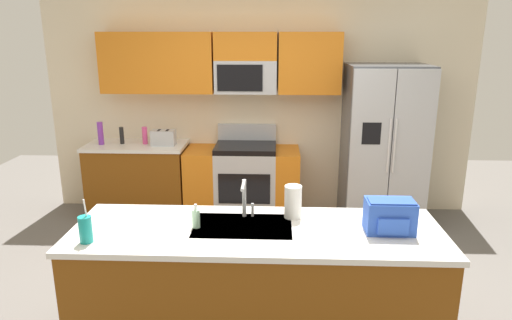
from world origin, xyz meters
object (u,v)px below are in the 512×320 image
object	(u,v)px
range_oven	(243,181)
refrigerator	(383,146)
bottle_purple	(101,133)
bottle_pink	(145,135)
toaster	(164,138)
backpack	(390,215)
pepper_mill	(122,135)
drink_cup_teal	(86,229)
sink_faucet	(245,196)
paper_towel_roll	(293,202)
soap_dispenser	(196,218)

from	to	relation	value
range_oven	refrigerator	world-z (taller)	refrigerator
bottle_purple	bottle_pink	distance (m)	0.52
toaster	backpack	size ratio (longest dim) A/B	0.88
toaster	pepper_mill	distance (m)	0.52
bottle_pink	refrigerator	bearing A→B (deg)	-1.48
pepper_mill	range_oven	bearing A→B (deg)	0.10
backpack	pepper_mill	bearing A→B (deg)	137.17
drink_cup_teal	bottle_purple	bearing A→B (deg)	108.52
pepper_mill	drink_cup_teal	distance (m)	2.74
refrigerator	sink_faucet	world-z (taller)	refrigerator
refrigerator	pepper_mill	xyz separation A→B (m)	(-3.10, 0.07, 0.08)
bottle_purple	drink_cup_teal	xyz separation A→B (m)	(0.88, -2.62, -0.05)
drink_cup_teal	paper_towel_roll	distance (m)	1.41
refrigerator	backpack	distance (m)	2.40
range_oven	backpack	bearing A→B (deg)	-64.40
toaster	pepper_mill	size ratio (longest dim) A/B	1.39
range_oven	bottle_purple	xyz separation A→B (m)	(-1.69, -0.05, 0.59)
pepper_mill	bottle_pink	distance (m)	0.28
bottle_purple	soap_dispenser	xyz separation A→B (m)	(1.54, -2.36, -0.07)
drink_cup_teal	refrigerator	bearing A→B (deg)	46.55
bottle_purple	sink_faucet	bearing A→B (deg)	-49.39
range_oven	drink_cup_teal	xyz separation A→B (m)	(-0.81, -2.67, 0.55)
paper_towel_roll	backpack	distance (m)	0.68
bottle_pink	backpack	size ratio (longest dim) A/B	0.64
toaster	drink_cup_teal	size ratio (longest dim) A/B	0.95
pepper_mill	soap_dispenser	xyz separation A→B (m)	(1.30, -2.41, -0.03)
toaster	bottle_pink	size ratio (longest dim) A/B	1.36
range_oven	refrigerator	size ratio (longest dim) A/B	0.74
range_oven	drink_cup_teal	distance (m)	2.84
toaster	bottle_pink	xyz separation A→B (m)	(-0.24, 0.05, 0.01)
toaster	paper_towel_roll	size ratio (longest dim) A/B	1.17
paper_towel_roll	drink_cup_teal	bearing A→B (deg)	-160.73
refrigerator	bottle_pink	size ratio (longest dim) A/B	8.98
range_oven	drink_cup_teal	bearing A→B (deg)	-106.93
refrigerator	drink_cup_teal	xyz separation A→B (m)	(-2.46, -2.59, 0.06)
range_oven	bottle_pink	xyz separation A→B (m)	(-1.17, 0.00, 0.56)
refrigerator	drink_cup_teal	world-z (taller)	refrigerator
refrigerator	bottle_purple	size ratio (longest dim) A/B	6.83
soap_dispenser	paper_towel_roll	bearing A→B (deg)	17.27
drink_cup_teal	toaster	bearing A→B (deg)	92.66
refrigerator	backpack	xyz separation A→B (m)	(-0.49, -2.35, 0.09)
sink_faucet	toaster	bearing A→B (deg)	117.06
sink_faucet	soap_dispenser	world-z (taller)	sink_faucet
drink_cup_teal	backpack	bearing A→B (deg)	7.04
refrigerator	sink_faucet	size ratio (longest dim) A/B	6.56
soap_dispenser	drink_cup_teal	bearing A→B (deg)	-158.76
bottle_purple	drink_cup_teal	distance (m)	2.76
sink_faucet	backpack	bearing A→B (deg)	-11.45
sink_faucet	paper_towel_roll	distance (m)	0.35
refrigerator	toaster	size ratio (longest dim) A/B	6.61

